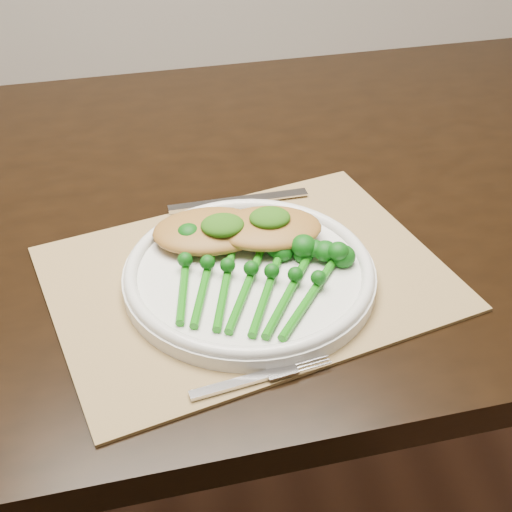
{
  "coord_description": "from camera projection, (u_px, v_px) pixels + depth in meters",
  "views": [
    {
      "loc": [
        0.01,
        -0.78,
        1.29
      ],
      "look_at": [
        0.09,
        -0.12,
        0.78
      ],
      "focal_mm": 50.0,
      "sensor_mm": 36.0,
      "label": 1
    }
  ],
  "objects": [
    {
      "name": "broccolini_bundle",
      "position": [
        246.0,
        287.0,
        0.8
      ],
      "size": [
        0.22,
        0.23,
        0.04
      ],
      "rotation": [
        0.0,
        0.0,
        -0.34
      ],
      "color": "#146B0E",
      "rests_on": "dinner_plate"
    },
    {
      "name": "pesto_dollop_right",
      "position": [
        270.0,
        218.0,
        0.86
      ],
      "size": [
        0.05,
        0.04,
        0.02
      ],
      "primitive_type": "ellipsoid",
      "color": "#184409",
      "rests_on": "chicken_fillet_right"
    },
    {
      "name": "knife",
      "position": [
        225.0,
        202.0,
        0.97
      ],
      "size": [
        0.19,
        0.04,
        0.01
      ],
      "rotation": [
        0.0,
        0.0,
        0.11
      ],
      "color": "silver",
      "rests_on": "placemat"
    },
    {
      "name": "dining_table",
      "position": [
        198.0,
        379.0,
        1.23
      ],
      "size": [
        1.69,
        1.08,
        0.75
      ],
      "rotation": [
        0.0,
        0.0,
        0.12
      ],
      "color": "black",
      "rests_on": "ground"
    },
    {
      "name": "pesto_dollop_left",
      "position": [
        222.0,
        225.0,
        0.85
      ],
      "size": [
        0.05,
        0.04,
        0.02
      ],
      "primitive_type": "ellipsoid",
      "color": "#184409",
      "rests_on": "chicken_fillet_left"
    },
    {
      "name": "chicken_fillet_right",
      "position": [
        268.0,
        228.0,
        0.87
      ],
      "size": [
        0.14,
        0.1,
        0.03
      ],
      "primitive_type": "ellipsoid",
      "rotation": [
        0.0,
        0.0,
        -0.04
      ],
      "color": "#A87330",
      "rests_on": "dinner_plate"
    },
    {
      "name": "placemat",
      "position": [
        248.0,
        278.0,
        0.85
      ],
      "size": [
        0.54,
        0.46,
        0.0
      ],
      "primitive_type": "cube",
      "rotation": [
        0.0,
        0.0,
        0.31
      ],
      "color": "#997B4D",
      "rests_on": "dining_table"
    },
    {
      "name": "chicken_fillet_left",
      "position": [
        210.0,
        231.0,
        0.87
      ],
      "size": [
        0.14,
        0.1,
        0.03
      ],
      "primitive_type": "ellipsoid",
      "rotation": [
        0.0,
        0.0,
        0.02
      ],
      "color": "#A87330",
      "rests_on": "dinner_plate"
    },
    {
      "name": "dinner_plate",
      "position": [
        249.0,
        273.0,
        0.83
      ],
      "size": [
        0.3,
        0.3,
        0.03
      ],
      "color": "silver",
      "rests_on": "placemat"
    },
    {
      "name": "fork",
      "position": [
        270.0,
        374.0,
        0.72
      ],
      "size": [
        0.15,
        0.05,
        0.0
      ],
      "rotation": [
        0.0,
        0.0,
        0.24
      ],
      "color": "silver",
      "rests_on": "placemat"
    }
  ]
}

